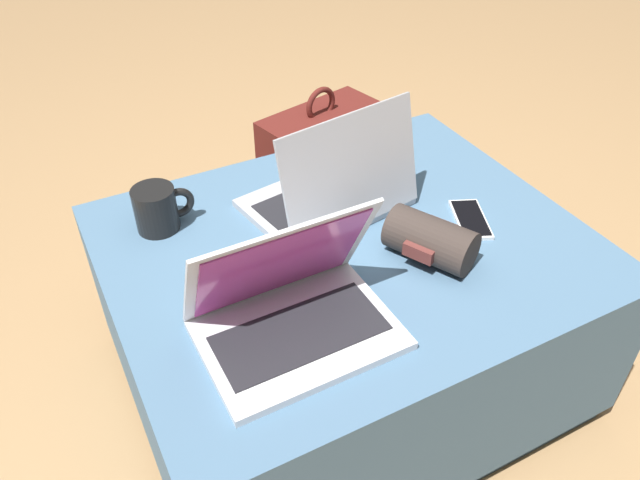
{
  "coord_description": "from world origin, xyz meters",
  "views": [
    {
      "loc": [
        -0.53,
        -0.88,
        1.26
      ],
      "look_at": [
        -0.1,
        -0.05,
        0.52
      ],
      "focal_mm": 35.0,
      "sensor_mm": 36.0,
      "label": 1
    }
  ],
  "objects_px": {
    "cell_phone": "(470,219)",
    "wrist_brace": "(431,240)",
    "backpack": "(318,179)",
    "coffee_mug": "(158,209)",
    "laptop_near": "(292,310)",
    "laptop_far": "(333,192)"
  },
  "relations": [
    {
      "from": "laptop_near",
      "to": "cell_phone",
      "type": "bearing_deg",
      "value": 12.17
    },
    {
      "from": "cell_phone",
      "to": "laptop_near",
      "type": "bearing_deg",
      "value": 36.42
    },
    {
      "from": "cell_phone",
      "to": "wrist_brace",
      "type": "bearing_deg",
      "value": 44.55
    },
    {
      "from": "backpack",
      "to": "coffee_mug",
      "type": "xyz_separation_m",
      "value": [
        -0.55,
        -0.31,
        0.27
      ]
    },
    {
      "from": "laptop_far",
      "to": "wrist_brace",
      "type": "distance_m",
      "value": 0.25
    },
    {
      "from": "backpack",
      "to": "wrist_brace",
      "type": "relative_size",
      "value": 2.61
    },
    {
      "from": "cell_phone",
      "to": "wrist_brace",
      "type": "xyz_separation_m",
      "value": [
        -0.16,
        -0.06,
        0.04
      ]
    },
    {
      "from": "cell_phone",
      "to": "backpack",
      "type": "bearing_deg",
      "value": -60.75
    },
    {
      "from": "backpack",
      "to": "wrist_brace",
      "type": "height_order",
      "value": "wrist_brace"
    },
    {
      "from": "wrist_brace",
      "to": "cell_phone",
      "type": "bearing_deg",
      "value": 20.99
    },
    {
      "from": "backpack",
      "to": "wrist_brace",
      "type": "bearing_deg",
      "value": 68.34
    },
    {
      "from": "laptop_far",
      "to": "coffee_mug",
      "type": "relative_size",
      "value": 2.86
    },
    {
      "from": "laptop_far",
      "to": "wrist_brace",
      "type": "relative_size",
      "value": 1.89
    },
    {
      "from": "laptop_near",
      "to": "laptop_far",
      "type": "xyz_separation_m",
      "value": [
        0.24,
        0.28,
        0.0
      ]
    },
    {
      "from": "laptop_far",
      "to": "cell_phone",
      "type": "height_order",
      "value": "laptop_far"
    },
    {
      "from": "backpack",
      "to": "wrist_brace",
      "type": "xyz_separation_m",
      "value": [
        -0.09,
        -0.67,
        0.27
      ]
    },
    {
      "from": "laptop_near",
      "to": "coffee_mug",
      "type": "xyz_separation_m",
      "value": [
        -0.12,
        0.41,
        0.0
      ]
    },
    {
      "from": "laptop_far",
      "to": "coffee_mug",
      "type": "distance_m",
      "value": 0.38
    },
    {
      "from": "laptop_near",
      "to": "laptop_far",
      "type": "relative_size",
      "value": 0.91
    },
    {
      "from": "laptop_far",
      "to": "laptop_near",
      "type": "bearing_deg",
      "value": 40.74
    },
    {
      "from": "wrist_brace",
      "to": "backpack",
      "type": "bearing_deg",
      "value": 81.91
    },
    {
      "from": "coffee_mug",
      "to": "wrist_brace",
      "type": "bearing_deg",
      "value": -37.98
    }
  ]
}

